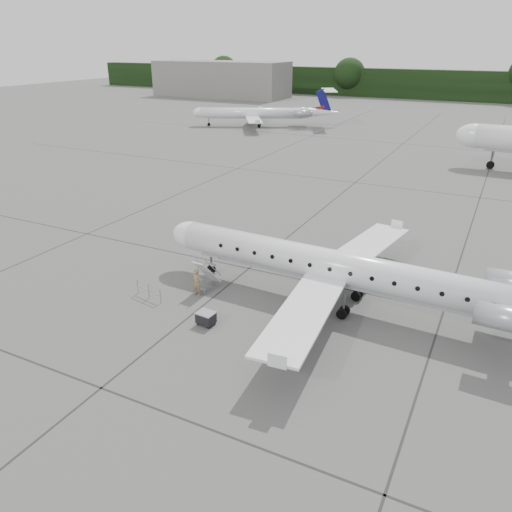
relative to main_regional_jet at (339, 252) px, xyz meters
The scene contains 9 objects.
ground 4.54m from the main_regional_jet, 133.44° to the right, with size 320.00×320.00×0.00m, color #595957.
treeline 128.01m from the main_regional_jet, 90.85° to the left, with size 260.00×4.00×8.00m, color black.
terminal_building 129.75m from the main_regional_jet, 123.66° to the left, with size 40.00×14.00×10.00m, color slate.
main_regional_jet is the anchor object (origin of this frame).
airstair 8.95m from the main_regional_jet, 168.19° to the right, with size 0.85×2.12×2.25m, color white, non-canonical shape.
passenger 9.36m from the main_regional_jet, 160.69° to the right, with size 0.69×0.45×1.88m, color olive.
safety_railing 12.40m from the main_regional_jet, 156.89° to the right, with size 2.20×0.08×1.00m, color gray, non-canonical shape.
baggage_cart 8.94m from the main_regional_jet, 135.83° to the right, with size 0.99×0.81×0.86m, color black, non-canonical shape.
bg_regional_left 72.24m from the main_regional_jet, 121.08° to the left, with size 26.71×19.23×7.01m, color white, non-canonical shape.
Camera 1 is at (10.01, -25.18, 15.38)m, focal length 35.00 mm.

